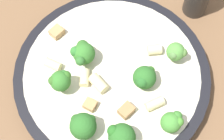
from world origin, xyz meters
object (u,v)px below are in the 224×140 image
broccoli_floret_1 (83,126)px  broccoli_floret_3 (176,52)px  chicken_chunk_2 (90,105)px  broccoli_floret_2 (61,80)px  pasta_bowl (112,76)px  rigatoni_3 (53,66)px  broccoli_floret_0 (121,138)px  rigatoni_0 (154,49)px  chicken_chunk_0 (126,110)px  broccoli_floret_5 (83,53)px  chicken_chunk_1 (57,32)px  broccoli_floret_6 (172,122)px  rigatoni_4 (85,78)px  rigatoni_1 (99,83)px  broccoli_floret_4 (144,78)px  rigatoni_2 (155,104)px

broccoli_floret_1 → broccoli_floret_3: broccoli_floret_1 is taller
chicken_chunk_2 → broccoli_floret_2: bearing=-118.4°
pasta_bowl → rigatoni_3: 0.09m
broccoli_floret_1 → broccoli_floret_2: 0.07m
broccoli_floret_0 → broccoli_floret_3: 0.15m
rigatoni_0 → chicken_chunk_0: (0.10, -0.03, -0.00)m
broccoli_floret_0 → rigatoni_3: (-0.10, -0.11, -0.01)m
broccoli_floret_5 → rigatoni_3: bearing=-66.8°
chicken_chunk_1 → broccoli_floret_6: bearing=54.8°
broccoli_floret_0 → chicken_chunk_0: (-0.04, 0.00, -0.02)m
rigatoni_4 → chicken_chunk_2: size_ratio=1.50×
rigatoni_0 → rigatoni_1: bearing=-49.2°
broccoli_floret_0 → chicken_chunk_2: (-0.05, -0.05, -0.02)m
broccoli_floret_2 → pasta_bowl: bearing=114.7°
chicken_chunk_0 → broccoli_floret_2: bearing=-105.5°
broccoli_floret_5 → broccoli_floret_1: bearing=8.8°
broccoli_floret_0 → broccoli_floret_6: (-0.03, 0.06, 0.00)m
broccoli_floret_1 → rigatoni_0: bearing=147.2°
broccoli_floret_6 → chicken_chunk_2: (-0.02, -0.11, -0.02)m
chicken_chunk_1 → broccoli_floret_2: bearing=15.6°
broccoli_floret_4 → rigatoni_4: 0.09m
broccoli_floret_1 → chicken_chunk_2: bearing=174.7°
rigatoni_1 → rigatoni_3: rigatoni_1 is taller
broccoli_floret_5 → rigatoni_3: size_ratio=1.60×
broccoli_floret_6 → rigatoni_2: size_ratio=1.35×
broccoli_floret_1 → rigatoni_4: broccoli_floret_1 is taller
broccoli_floret_4 → chicken_chunk_2: (0.04, -0.07, -0.01)m
broccoli_floret_1 → chicken_chunk_0: (-0.03, 0.05, -0.01)m
broccoli_floret_6 → chicken_chunk_1: size_ratio=1.82×
broccoli_floret_2 → rigatoni_3: (-0.03, -0.02, -0.02)m
broccoli_floret_4 → chicken_chunk_1: broccoli_floret_4 is taller
broccoli_floret_1 → broccoli_floret_5: (-0.11, -0.02, 0.00)m
chicken_chunk_2 → chicken_chunk_1: bearing=-148.5°
broccoli_floret_3 → rigatoni_4: 0.14m
broccoli_floret_6 → rigatoni_3: broccoli_floret_6 is taller
broccoli_floret_6 → rigatoni_4: (-0.06, -0.13, -0.01)m
rigatoni_1 → chicken_chunk_0: size_ratio=1.36×
pasta_bowl → rigatoni_0: size_ratio=14.16×
chicken_chunk_2 → broccoli_floret_5: bearing=-164.4°
broccoli_floret_1 → rigatoni_2: 0.10m
broccoli_floret_2 → chicken_chunk_2: (0.02, 0.04, -0.02)m
broccoli_floret_6 → rigatoni_1: broccoli_floret_6 is taller
broccoli_floret_2 → broccoli_floret_6: 0.16m
rigatoni_0 → broccoli_floret_3: bearing=74.8°
broccoli_floret_0 → broccoli_floret_4: 0.09m
broccoli_floret_3 → chicken_chunk_1: (-0.02, -0.18, -0.02)m
broccoli_floret_4 → broccoli_floret_2: bearing=-80.2°
rigatoni_4 → chicken_chunk_0: same height
broccoli_floret_3 → rigatoni_1: bearing=-61.8°
pasta_bowl → chicken_chunk_2: 0.06m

